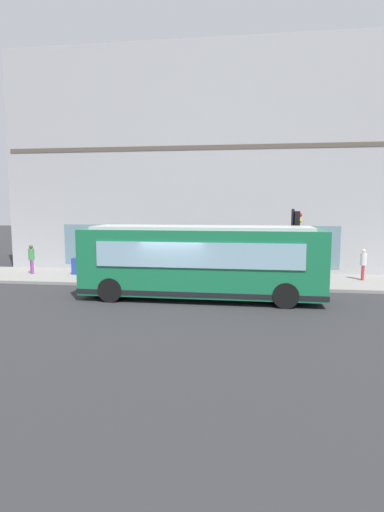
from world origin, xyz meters
TOP-DOWN VIEW (x-y plane):
  - ground at (0.00, 0.00)m, footprint 120.00×120.00m
  - sidewalk_curb at (4.82, 0.00)m, footprint 4.43×40.00m
  - building_corner at (10.78, 0.00)m, footprint 7.54×22.86m
  - city_bus_nearside at (0.59, -1.03)m, footprint 2.70×10.07m
  - traffic_light_near_corner at (3.08, -5.12)m, footprint 0.32×0.49m
  - fire_hydrant at (5.92, -1.14)m, footprint 0.35×0.35m
  - pedestrian_near_building_entrance at (5.28, -8.78)m, footprint 0.32×0.32m
  - pedestrian_walking_along_curb at (4.79, 8.93)m, footprint 0.32×0.32m
  - pedestrian_by_light_pole at (6.02, -7.01)m, footprint 0.32×0.32m
  - pedestrian_near_hydrant at (3.31, 4.22)m, footprint 0.32×0.32m
  - newspaper_vending_box at (5.01, 6.43)m, footprint 0.44×0.42m

SIDE VIEW (x-z plane):
  - ground at x=0.00m, z-range 0.00..0.00m
  - sidewalk_curb at x=4.82m, z-range 0.00..0.15m
  - fire_hydrant at x=5.92m, z-range 0.14..0.88m
  - newspaper_vending_box at x=5.01m, z-range 0.15..1.05m
  - pedestrian_near_building_entrance at x=5.28m, z-range 0.26..1.84m
  - pedestrian_near_hydrant at x=3.31m, z-range 0.26..1.86m
  - pedestrian_walking_along_curb at x=4.79m, z-range 0.27..1.88m
  - pedestrian_by_light_pole at x=6.02m, z-range 0.30..2.11m
  - city_bus_nearside at x=0.59m, z-range 0.02..3.09m
  - traffic_light_near_corner at x=3.08m, z-range 0.86..4.48m
  - building_corner at x=10.78m, z-range -0.01..13.00m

